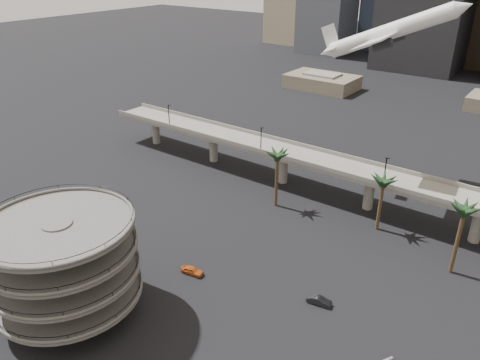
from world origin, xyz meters
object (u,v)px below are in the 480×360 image
Objects in this scene: overpass at (325,166)px; car_b at (319,301)px; parking_ramp at (64,260)px; car_a at (192,270)px; airborne_jet at (389,33)px.

car_b is (17.32, -34.41, -6.68)m from overpass.
car_a is (8.64, 18.31, -9.13)m from parking_ramp.
airborne_jet is at bearing 74.51° from parking_ramp.
car_a is 1.03× the size of car_b.
overpass is 39.10m from car_b.
airborne_jet reaches higher than car_a.
car_b is at bearing -83.18° from car_a.
parking_ramp is at bearing 118.64° from car_b.
car_a is at bearing -107.35° from airborne_jet.
car_a is (-10.88, -52.10, -35.10)m from airborne_jet.
car_a is at bearing 95.75° from car_b.
overpass is 41.45m from car_a.
airborne_jet is (6.52, 11.41, 28.47)m from overpass.
car_b is (10.81, -45.82, -35.15)m from airborne_jet.
overpass is at bearing -15.44° from car_a.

